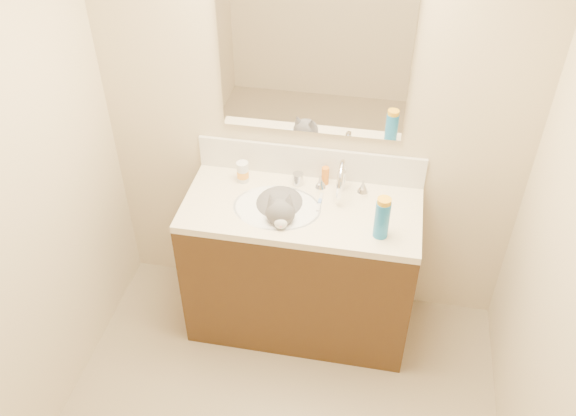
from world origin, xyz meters
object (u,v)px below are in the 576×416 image
at_px(vanity_cabinet, 300,270).
at_px(cat, 280,211).
at_px(basin, 277,218).
at_px(amber_bottle, 325,176).
at_px(pill_bottle, 243,172).
at_px(silver_jar, 298,179).
at_px(spray_can, 382,220).
at_px(faucet, 341,180).

distance_m(vanity_cabinet, cat, 0.43).
relative_size(basin, amber_bottle, 4.51).
distance_m(pill_bottle, silver_jar, 0.29).
bearing_deg(silver_jar, pill_bottle, -175.15).
distance_m(vanity_cabinet, amber_bottle, 0.55).
xyz_separation_m(basin, silver_jar, (0.07, 0.21, 0.10)).
bearing_deg(cat, amber_bottle, 36.06).
height_order(amber_bottle, spray_can, spray_can).
distance_m(vanity_cabinet, faucet, 0.58).
bearing_deg(pill_bottle, amber_bottle, 7.51).
xyz_separation_m(pill_bottle, silver_jar, (0.29, 0.02, -0.02)).
xyz_separation_m(vanity_cabinet, faucet, (0.18, 0.14, 0.54)).
bearing_deg(silver_jar, faucet, -10.58).
bearing_deg(spray_can, basin, 167.54).
distance_m(cat, amber_bottle, 0.31).
height_order(vanity_cabinet, pill_bottle, pill_bottle).
xyz_separation_m(vanity_cabinet, spray_can, (0.40, -0.15, 0.55)).
height_order(basin, silver_jar, silver_jar).
xyz_separation_m(vanity_cabinet, cat, (-0.11, -0.01, 0.42)).
xyz_separation_m(faucet, spray_can, (0.22, -0.28, 0.01)).
distance_m(basin, pill_bottle, 0.32).
bearing_deg(vanity_cabinet, faucet, 37.29).
bearing_deg(amber_bottle, pill_bottle, -172.49).
bearing_deg(vanity_cabinet, pill_bottle, 155.45).
height_order(cat, pill_bottle, cat).
height_order(vanity_cabinet, amber_bottle, amber_bottle).
height_order(cat, spray_can, spray_can).
relative_size(cat, spray_can, 2.11).
bearing_deg(spray_can, cat, 165.65).
xyz_separation_m(faucet, pill_bottle, (-0.52, 0.02, -0.03)).
bearing_deg(cat, spray_can, -27.45).
bearing_deg(spray_can, amber_bottle, 131.31).
relative_size(amber_bottle, spray_can, 0.51).
height_order(faucet, spray_can, faucet).
bearing_deg(amber_bottle, basin, -130.72).
relative_size(basin, faucet, 1.61).
bearing_deg(vanity_cabinet, amber_bottle, 67.38).
relative_size(basin, silver_jar, 6.80).
distance_m(pill_bottle, spray_can, 0.80).
relative_size(basin, pill_bottle, 3.91).
distance_m(faucet, cat, 0.35).
distance_m(vanity_cabinet, basin, 0.40).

